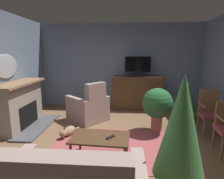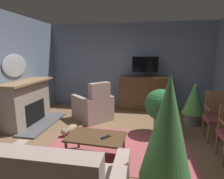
{
  "view_description": "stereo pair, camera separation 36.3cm",
  "coord_description": "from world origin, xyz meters",
  "px_view_note": "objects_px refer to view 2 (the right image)",
  "views": [
    {
      "loc": [
        0.15,
        -3.3,
        1.77
      ],
      "look_at": [
        -0.1,
        0.26,
        1.06
      ],
      "focal_mm": 29.49,
      "sensor_mm": 36.0,
      "label": 1
    },
    {
      "loc": [
        0.51,
        -3.25,
        1.77
      ],
      "look_at": [
        -0.1,
        0.26,
        1.06
      ],
      "focal_mm": 29.49,
      "sensor_mm": 36.0,
      "label": 2
    }
  ],
  "objects_px": {
    "television": "(145,66)",
    "cat": "(70,129)",
    "tv_remote": "(106,137)",
    "tv_cabinet": "(144,94)",
    "potted_plant_leafy_by_curtain": "(194,101)",
    "potted_plant_on_hearth_side": "(167,138)",
    "armchair_facing_sofa": "(93,107)",
    "side_chair_tucked_against_wall": "(217,115)",
    "wall_mirror_oval": "(15,66)",
    "fireplace": "(28,104)",
    "potted_plant_tall_palm_by_window": "(160,106)",
    "coffee_table": "(96,138)"
  },
  "relations": [
    {
      "from": "television",
      "to": "tv_remote",
      "type": "relative_size",
      "value": 4.62
    },
    {
      "from": "wall_mirror_oval",
      "to": "potted_plant_on_hearth_side",
      "type": "distance_m",
      "value": 4.01
    },
    {
      "from": "coffee_table",
      "to": "potted_plant_leafy_by_curtain",
      "type": "xyz_separation_m",
      "value": [
        2.0,
        1.93,
        0.23
      ]
    },
    {
      "from": "wall_mirror_oval",
      "to": "potted_plant_on_hearth_side",
      "type": "height_order",
      "value": "wall_mirror_oval"
    },
    {
      "from": "coffee_table",
      "to": "potted_plant_on_hearth_side",
      "type": "relative_size",
      "value": 0.63
    },
    {
      "from": "television",
      "to": "cat",
      "type": "bearing_deg",
      "value": -127.94
    },
    {
      "from": "wall_mirror_oval",
      "to": "potted_plant_tall_palm_by_window",
      "type": "height_order",
      "value": "wall_mirror_oval"
    },
    {
      "from": "armchair_facing_sofa",
      "to": "potted_plant_leafy_by_curtain",
      "type": "distance_m",
      "value": 2.57
    },
    {
      "from": "tv_remote",
      "to": "potted_plant_on_hearth_side",
      "type": "relative_size",
      "value": 0.11
    },
    {
      "from": "television",
      "to": "potted_plant_leafy_by_curtain",
      "type": "xyz_separation_m",
      "value": [
        1.22,
        -0.97,
        -0.79
      ]
    },
    {
      "from": "fireplace",
      "to": "potted_plant_leafy_by_curtain",
      "type": "height_order",
      "value": "fireplace"
    },
    {
      "from": "tv_remote",
      "to": "tv_cabinet",
      "type": "bearing_deg",
      "value": 27.93
    },
    {
      "from": "fireplace",
      "to": "cat",
      "type": "height_order",
      "value": "fireplace"
    },
    {
      "from": "fireplace",
      "to": "potted_plant_tall_palm_by_window",
      "type": "relative_size",
      "value": 1.61
    },
    {
      "from": "fireplace",
      "to": "potted_plant_tall_palm_by_window",
      "type": "distance_m",
      "value": 3.22
    },
    {
      "from": "tv_remote",
      "to": "fireplace",
      "type": "bearing_deg",
      "value": 99.96
    },
    {
      "from": "potted_plant_leafy_by_curtain",
      "to": "tv_remote",
      "type": "bearing_deg",
      "value": -132.97
    },
    {
      "from": "side_chair_tucked_against_wall",
      "to": "potted_plant_on_hearth_side",
      "type": "bearing_deg",
      "value": -121.75
    },
    {
      "from": "wall_mirror_oval",
      "to": "potted_plant_tall_palm_by_window",
      "type": "xyz_separation_m",
      "value": [
        3.47,
        -0.03,
        -0.84
      ]
    },
    {
      "from": "side_chair_tucked_against_wall",
      "to": "potted_plant_leafy_by_curtain",
      "type": "xyz_separation_m",
      "value": [
        -0.26,
        0.79,
        0.07
      ]
    },
    {
      "from": "armchair_facing_sofa",
      "to": "potted_plant_on_hearth_side",
      "type": "relative_size",
      "value": 0.77
    },
    {
      "from": "cat",
      "to": "television",
      "type": "bearing_deg",
      "value": 52.06
    },
    {
      "from": "tv_remote",
      "to": "television",
      "type": "bearing_deg",
      "value": 27.73
    },
    {
      "from": "tv_cabinet",
      "to": "potted_plant_on_hearth_side",
      "type": "bearing_deg",
      "value": -86.41
    },
    {
      "from": "side_chair_tucked_against_wall",
      "to": "potted_plant_leafy_by_curtain",
      "type": "distance_m",
      "value": 0.83
    },
    {
      "from": "tv_remote",
      "to": "cat",
      "type": "bearing_deg",
      "value": 88.09
    },
    {
      "from": "potted_plant_tall_palm_by_window",
      "to": "potted_plant_leafy_by_curtain",
      "type": "xyz_separation_m",
      "value": [
        0.87,
        0.71,
        -0.05
      ]
    },
    {
      "from": "potted_plant_leafy_by_curtain",
      "to": "tv_cabinet",
      "type": "bearing_deg",
      "value": 139.95
    },
    {
      "from": "tv_cabinet",
      "to": "coffee_table",
      "type": "distance_m",
      "value": 3.06
    },
    {
      "from": "potted_plant_tall_palm_by_window",
      "to": "tv_remote",
      "type": "bearing_deg",
      "value": -127.47
    },
    {
      "from": "tv_remote",
      "to": "potted_plant_leafy_by_curtain",
      "type": "distance_m",
      "value": 2.69
    },
    {
      "from": "armchair_facing_sofa",
      "to": "potted_plant_tall_palm_by_window",
      "type": "distance_m",
      "value": 1.81
    },
    {
      "from": "side_chair_tucked_against_wall",
      "to": "cat",
      "type": "distance_m",
      "value": 3.12
    },
    {
      "from": "wall_mirror_oval",
      "to": "coffee_table",
      "type": "xyz_separation_m",
      "value": [
        2.33,
        -1.25,
        -1.11
      ]
    },
    {
      "from": "potted_plant_on_hearth_side",
      "to": "potted_plant_tall_palm_by_window",
      "type": "bearing_deg",
      "value": 87.03
    },
    {
      "from": "potted_plant_on_hearth_side",
      "to": "cat",
      "type": "bearing_deg",
      "value": 137.26
    },
    {
      "from": "potted_plant_tall_palm_by_window",
      "to": "tv_cabinet",
      "type": "bearing_deg",
      "value": 101.31
    },
    {
      "from": "armchair_facing_sofa",
      "to": "television",
      "type": "bearing_deg",
      "value": 38.99
    },
    {
      "from": "armchair_facing_sofa",
      "to": "tv_remote",
      "type": "bearing_deg",
      "value": -68.54
    },
    {
      "from": "coffee_table",
      "to": "television",
      "type": "bearing_deg",
      "value": 74.84
    },
    {
      "from": "coffee_table",
      "to": "tv_cabinet",
      "type": "bearing_deg",
      "value": 75.1
    },
    {
      "from": "fireplace",
      "to": "tv_cabinet",
      "type": "bearing_deg",
      "value": 30.71
    },
    {
      "from": "television",
      "to": "potted_plant_leafy_by_curtain",
      "type": "height_order",
      "value": "television"
    },
    {
      "from": "potted_plant_leafy_by_curtain",
      "to": "potted_plant_on_hearth_side",
      "type": "bearing_deg",
      "value": -109.31
    },
    {
      "from": "potted_plant_leafy_by_curtain",
      "to": "side_chair_tucked_against_wall",
      "type": "bearing_deg",
      "value": -71.74
    },
    {
      "from": "cat",
      "to": "potted_plant_tall_palm_by_window",
      "type": "bearing_deg",
      "value": 10.86
    },
    {
      "from": "coffee_table",
      "to": "potted_plant_leafy_by_curtain",
      "type": "distance_m",
      "value": 2.79
    },
    {
      "from": "coffee_table",
      "to": "side_chair_tucked_against_wall",
      "type": "height_order",
      "value": "side_chair_tucked_against_wall"
    },
    {
      "from": "wall_mirror_oval",
      "to": "tv_remote",
      "type": "relative_size",
      "value": 5.04
    },
    {
      "from": "tv_remote",
      "to": "potted_plant_on_hearth_side",
      "type": "distance_m",
      "value": 1.27
    }
  ]
}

